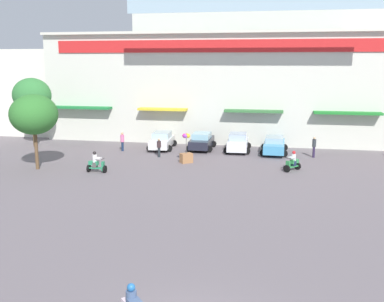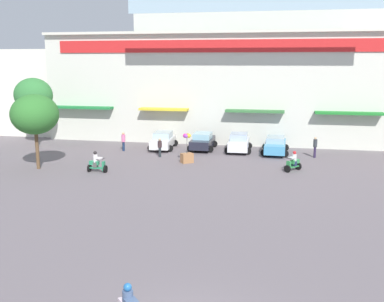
# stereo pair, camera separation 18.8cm
# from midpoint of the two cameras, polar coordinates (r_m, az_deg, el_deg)

# --- Properties ---
(ground_plane) EXTENTS (128.00, 128.00, 0.00)m
(ground_plane) POSITION_cam_midpoint_polar(r_m,az_deg,el_deg) (25.56, 5.53, -6.41)
(ground_plane) COLOR slate
(colonial_building) EXTENTS (40.79, 15.33, 19.42)m
(colonial_building) POSITION_cam_midpoint_polar(r_m,az_deg,el_deg) (46.86, 8.61, 11.77)
(colonial_building) COLOR silver
(colonial_building) RESTS_ON ground
(flank_building_left) EXTENTS (11.59, 8.51, 8.94)m
(flank_building_left) POSITION_cam_midpoint_polar(r_m,az_deg,el_deg) (54.43, -20.32, 7.17)
(flank_building_left) COLOR silver
(flank_building_left) RESTS_ON ground
(plaza_tree_0) EXTENTS (3.53, 3.05, 6.28)m
(plaza_tree_0) POSITION_cam_midpoint_polar(r_m,az_deg,el_deg) (43.54, -19.33, 6.65)
(plaza_tree_0) COLOR brown
(plaza_tree_0) RESTS_ON ground
(plaza_tree_2) EXTENTS (3.34, 3.58, 5.47)m
(plaza_tree_2) POSITION_cam_midpoint_polar(r_m,az_deg,el_deg) (34.19, -19.14, 4.40)
(plaza_tree_2) COLOR brown
(plaza_tree_2) RESTS_ON ground
(parked_car_0) EXTENTS (2.44, 4.36, 1.53)m
(parked_car_0) POSITION_cam_midpoint_polar(r_m,az_deg,el_deg) (40.47, -3.54, 1.36)
(parked_car_0) COLOR silver
(parked_car_0) RESTS_ON ground
(parked_car_1) EXTENTS (2.33, 4.08, 1.49)m
(parked_car_1) POSITION_cam_midpoint_polar(r_m,az_deg,el_deg) (40.10, 1.49, 1.26)
(parked_car_1) COLOR #20222F
(parked_car_1) RESTS_ON ground
(parked_car_2) EXTENTS (2.37, 4.07, 1.60)m
(parked_car_2) POSITION_cam_midpoint_polar(r_m,az_deg,el_deg) (39.39, 6.08, 1.08)
(parked_car_2) COLOR silver
(parked_car_2) RESTS_ON ground
(parked_car_3) EXTENTS (2.34, 4.44, 1.46)m
(parked_car_3) POSITION_cam_midpoint_polar(r_m,az_deg,el_deg) (38.93, 10.64, 0.75)
(parked_car_3) COLOR #4493C2
(parked_car_3) RESTS_ON ground
(scooter_rider_0) EXTENTS (1.27, 1.41, 1.46)m
(scooter_rider_0) POSITION_cam_midpoint_polar(r_m,az_deg,el_deg) (33.05, 12.86, -1.47)
(scooter_rider_0) COLOR black
(scooter_rider_0) RESTS_ON ground
(scooter_rider_6) EXTENTS (1.37, 0.55, 1.52)m
(scooter_rider_6) POSITION_cam_midpoint_polar(r_m,az_deg,el_deg) (32.59, -11.80, -1.58)
(scooter_rider_6) COLOR black
(scooter_rider_6) RESTS_ON ground
(pedestrian_0) EXTENTS (0.48, 0.48, 1.57)m
(pedestrian_0) POSITION_cam_midpoint_polar(r_m,az_deg,el_deg) (37.00, -3.96, 0.61)
(pedestrian_0) COLOR #242A2F
(pedestrian_0) RESTS_ON ground
(pedestrian_2) EXTENTS (0.43, 0.43, 1.71)m
(pedestrian_2) POSITION_cam_midpoint_polar(r_m,az_deg,el_deg) (38.00, 15.46, 0.64)
(pedestrian_2) COLOR #2C2140
(pedestrian_2) RESTS_ON ground
(pedestrian_3) EXTENTS (0.46, 0.46, 1.67)m
(pedestrian_3) POSITION_cam_midpoint_polar(r_m,az_deg,el_deg) (39.83, -8.55, 1.36)
(pedestrian_3) COLOR #182949
(pedestrian_3) RESTS_ON ground
(balloon_vendor_cart) EXTENTS (1.08, 1.03, 2.31)m
(balloon_vendor_cart) POSITION_cam_midpoint_polar(r_m,az_deg,el_deg) (34.81, -0.49, -0.16)
(balloon_vendor_cart) COLOR #A47046
(balloon_vendor_cart) RESTS_ON ground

